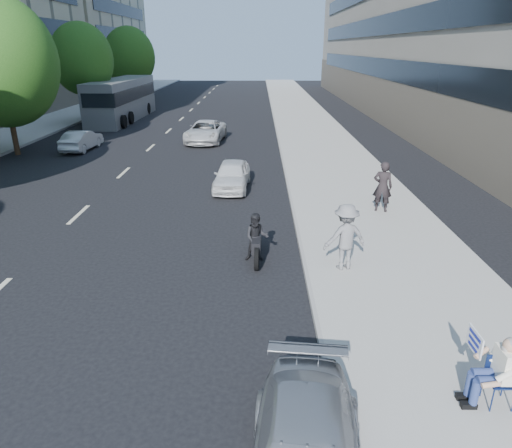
{
  "coord_description": "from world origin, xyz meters",
  "views": [
    {
      "loc": [
        0.16,
        -7.79,
        5.78
      ],
      "look_at": [
        0.09,
        3.37,
        1.44
      ],
      "focal_mm": 32.0,
      "sensor_mm": 36.0,
      "label": 1
    }
  ],
  "objects_px": {
    "white_sedan_near": "(232,175)",
    "white_sedan_mid": "(82,140)",
    "white_sedan_far": "(205,132)",
    "jogger": "(345,237)",
    "bus": "(122,100)",
    "motorcycle": "(257,240)",
    "seated_protester": "(496,367)",
    "pedestrian_woman": "(383,187)"
  },
  "relations": [
    {
      "from": "pedestrian_woman",
      "to": "white_sedan_mid",
      "type": "distance_m",
      "value": 18.82
    },
    {
      "from": "seated_protester",
      "to": "white_sedan_far",
      "type": "bearing_deg",
      "value": 107.37
    },
    {
      "from": "white_sedan_mid",
      "to": "bus",
      "type": "relative_size",
      "value": 0.29
    },
    {
      "from": "jogger",
      "to": "bus",
      "type": "relative_size",
      "value": 0.15
    },
    {
      "from": "white_sedan_mid",
      "to": "white_sedan_far",
      "type": "distance_m",
      "value": 7.59
    },
    {
      "from": "seated_protester",
      "to": "white_sedan_near",
      "type": "height_order",
      "value": "seated_protester"
    },
    {
      "from": "seated_protester",
      "to": "white_sedan_mid",
      "type": "distance_m",
      "value": 25.48
    },
    {
      "from": "seated_protester",
      "to": "jogger",
      "type": "xyz_separation_m",
      "value": [
        -1.59,
        5.06,
        0.19
      ]
    },
    {
      "from": "white_sedan_far",
      "to": "jogger",
      "type": "bearing_deg",
      "value": -68.35
    },
    {
      "from": "seated_protester",
      "to": "motorcycle",
      "type": "xyz_separation_m",
      "value": [
        -3.96,
        5.86,
        -0.24
      ]
    },
    {
      "from": "seated_protester",
      "to": "white_sedan_near",
      "type": "distance_m",
      "value": 13.98
    },
    {
      "from": "white_sedan_far",
      "to": "bus",
      "type": "xyz_separation_m",
      "value": [
        -8.02,
        9.74,
        0.97
      ]
    },
    {
      "from": "white_sedan_far",
      "to": "bus",
      "type": "distance_m",
      "value": 12.65
    },
    {
      "from": "pedestrian_woman",
      "to": "bus",
      "type": "relative_size",
      "value": 0.15
    },
    {
      "from": "pedestrian_woman",
      "to": "white_sedan_mid",
      "type": "relative_size",
      "value": 0.52
    },
    {
      "from": "white_sedan_near",
      "to": "white_sedan_far",
      "type": "distance_m",
      "value": 10.75
    },
    {
      "from": "seated_protester",
      "to": "white_sedan_far",
      "type": "relative_size",
      "value": 0.27
    },
    {
      "from": "white_sedan_far",
      "to": "motorcycle",
      "type": "xyz_separation_m",
      "value": [
        3.4,
        -17.68,
        -0.03
      ]
    },
    {
      "from": "seated_protester",
      "to": "jogger",
      "type": "bearing_deg",
      "value": 107.5
    },
    {
      "from": "jogger",
      "to": "bus",
      "type": "distance_m",
      "value": 31.41
    },
    {
      "from": "motorcycle",
      "to": "bus",
      "type": "height_order",
      "value": "bus"
    },
    {
      "from": "white_sedan_near",
      "to": "white_sedan_mid",
      "type": "height_order",
      "value": "white_sedan_near"
    },
    {
      "from": "seated_protester",
      "to": "white_sedan_far",
      "type": "distance_m",
      "value": 24.66
    },
    {
      "from": "pedestrian_woman",
      "to": "bus",
      "type": "xyz_separation_m",
      "value": [
        -15.96,
        23.56,
        0.56
      ]
    },
    {
      "from": "seated_protester",
      "to": "motorcycle",
      "type": "bearing_deg",
      "value": 124.08
    },
    {
      "from": "white_sedan_mid",
      "to": "motorcycle",
      "type": "xyz_separation_m",
      "value": [
        10.54,
        -15.1,
        0.05
      ]
    },
    {
      "from": "pedestrian_woman",
      "to": "bus",
      "type": "distance_m",
      "value": 28.46
    },
    {
      "from": "white_sedan_mid",
      "to": "motorcycle",
      "type": "relative_size",
      "value": 1.74
    },
    {
      "from": "jogger",
      "to": "white_sedan_mid",
      "type": "height_order",
      "value": "jogger"
    },
    {
      "from": "white_sedan_mid",
      "to": "white_sedan_far",
      "type": "bearing_deg",
      "value": -156.02
    },
    {
      "from": "white_sedan_near",
      "to": "white_sedan_far",
      "type": "xyz_separation_m",
      "value": [
        -2.3,
        10.5,
        0.06
      ]
    },
    {
      "from": "seated_protester",
      "to": "pedestrian_woman",
      "type": "xyz_separation_m",
      "value": [
        0.58,
        9.71,
        0.2
      ]
    },
    {
      "from": "seated_protester",
      "to": "white_sedan_near",
      "type": "relative_size",
      "value": 0.37
    },
    {
      "from": "white_sedan_near",
      "to": "motorcycle",
      "type": "relative_size",
      "value": 1.74
    },
    {
      "from": "seated_protester",
      "to": "pedestrian_woman",
      "type": "relative_size",
      "value": 0.71
    },
    {
      "from": "motorcycle",
      "to": "bus",
      "type": "xyz_separation_m",
      "value": [
        -11.42,
        27.41,
        1.0
      ]
    },
    {
      "from": "motorcycle",
      "to": "bus",
      "type": "bearing_deg",
      "value": 114.5
    },
    {
      "from": "seated_protester",
      "to": "bus",
      "type": "relative_size",
      "value": 0.11
    },
    {
      "from": "motorcycle",
      "to": "bus",
      "type": "distance_m",
      "value": 29.71
    },
    {
      "from": "pedestrian_woman",
      "to": "white_sedan_mid",
      "type": "height_order",
      "value": "pedestrian_woman"
    },
    {
      "from": "pedestrian_woman",
      "to": "white_sedan_far",
      "type": "relative_size",
      "value": 0.39
    },
    {
      "from": "white_sedan_near",
      "to": "motorcycle",
      "type": "xyz_separation_m",
      "value": [
        1.1,
        -7.17,
        0.03
      ]
    }
  ]
}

